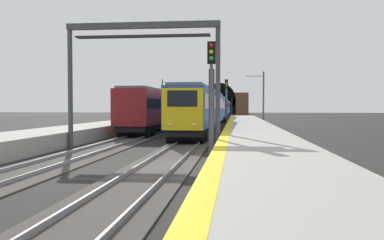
{
  "coord_description": "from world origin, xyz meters",
  "views": [
    {
      "loc": [
        -16.48,
        -3.05,
        2.46
      ],
      "look_at": [
        13.73,
        0.18,
        1.48
      ],
      "focal_mm": 38.38,
      "sensor_mm": 36.0,
      "label": 1
    }
  ],
  "objects_px": {
    "railway_signal_near": "(211,88)",
    "catenary_mast_near": "(263,98)",
    "train_main_approaching": "(217,108)",
    "train_adjacent_platform": "(182,108)",
    "railway_signal_mid": "(226,98)",
    "catenary_mast_far": "(163,99)",
    "railway_signal_far": "(232,105)",
    "overhead_signal_gantry": "(142,53)"
  },
  "relations": [
    {
      "from": "catenary_mast_near",
      "to": "catenary_mast_far",
      "type": "bearing_deg",
      "value": 34.47
    },
    {
      "from": "overhead_signal_gantry",
      "to": "railway_signal_mid",
      "type": "bearing_deg",
      "value": -8.97
    },
    {
      "from": "railway_signal_far",
      "to": "catenary_mast_near",
      "type": "height_order",
      "value": "catenary_mast_near"
    },
    {
      "from": "train_main_approaching",
      "to": "railway_signal_near",
      "type": "relative_size",
      "value": 14.9
    },
    {
      "from": "catenary_mast_far",
      "to": "railway_signal_far",
      "type": "bearing_deg",
      "value": -17.53
    },
    {
      "from": "railway_signal_mid",
      "to": "railway_signal_far",
      "type": "distance_m",
      "value": 70.88
    },
    {
      "from": "train_main_approaching",
      "to": "overhead_signal_gantry",
      "type": "xyz_separation_m",
      "value": [
        -42.81,
        2.35,
        3.25
      ]
    },
    {
      "from": "train_adjacent_platform",
      "to": "railway_signal_far",
      "type": "relative_size",
      "value": 11.55
    },
    {
      "from": "train_main_approaching",
      "to": "railway_signal_mid",
      "type": "relative_size",
      "value": 14.17
    },
    {
      "from": "railway_signal_mid",
      "to": "catenary_mast_near",
      "type": "distance_m",
      "value": 5.66
    },
    {
      "from": "catenary_mast_far",
      "to": "railway_signal_near",
      "type": "bearing_deg",
      "value": -167.65
    },
    {
      "from": "overhead_signal_gantry",
      "to": "railway_signal_far",
      "type": "bearing_deg",
      "value": -2.49
    },
    {
      "from": "train_main_approaching",
      "to": "railway_signal_mid",
      "type": "height_order",
      "value": "railway_signal_mid"
    },
    {
      "from": "railway_signal_mid",
      "to": "catenary_mast_far",
      "type": "distance_m",
      "value": 32.02
    },
    {
      "from": "railway_signal_mid",
      "to": "railway_signal_far",
      "type": "height_order",
      "value": "railway_signal_mid"
    },
    {
      "from": "catenary_mast_far",
      "to": "catenary_mast_near",
      "type": "bearing_deg",
      "value": -145.53
    },
    {
      "from": "overhead_signal_gantry",
      "to": "catenary_mast_far",
      "type": "height_order",
      "value": "catenary_mast_far"
    },
    {
      "from": "railway_signal_near",
      "to": "railway_signal_mid",
      "type": "xyz_separation_m",
      "value": [
        30.98,
        0.0,
        0.16
      ]
    },
    {
      "from": "train_main_approaching",
      "to": "overhead_signal_gantry",
      "type": "bearing_deg",
      "value": -1.61
    },
    {
      "from": "catenary_mast_near",
      "to": "railway_signal_mid",
      "type": "bearing_deg",
      "value": 124.62
    },
    {
      "from": "train_adjacent_platform",
      "to": "catenary_mast_far",
      "type": "height_order",
      "value": "catenary_mast_far"
    },
    {
      "from": "railway_signal_far",
      "to": "catenary_mast_far",
      "type": "height_order",
      "value": "catenary_mast_far"
    },
    {
      "from": "train_main_approaching",
      "to": "train_adjacent_platform",
      "type": "relative_size",
      "value": 1.44
    },
    {
      "from": "railway_signal_mid",
      "to": "catenary_mast_near",
      "type": "bearing_deg",
      "value": 124.62
    },
    {
      "from": "railway_signal_mid",
      "to": "overhead_signal_gantry",
      "type": "relative_size",
      "value": 0.64
    },
    {
      "from": "train_adjacent_platform",
      "to": "railway_signal_mid",
      "type": "xyz_separation_m",
      "value": [
        -8.6,
        -6.6,
        1.16
      ]
    },
    {
      "from": "train_adjacent_platform",
      "to": "railway_signal_near",
      "type": "height_order",
      "value": "railway_signal_near"
    },
    {
      "from": "train_main_approaching",
      "to": "catenary_mast_near",
      "type": "relative_size",
      "value": 11.76
    },
    {
      "from": "catenary_mast_far",
      "to": "train_main_approaching",
      "type": "bearing_deg",
      "value": -139.75
    },
    {
      "from": "railway_signal_near",
      "to": "catenary_mast_near",
      "type": "bearing_deg",
      "value": 172.24
    },
    {
      "from": "train_adjacent_platform",
      "to": "catenary_mast_near",
      "type": "height_order",
      "value": "catenary_mast_near"
    },
    {
      "from": "railway_signal_mid",
      "to": "catenary_mast_far",
      "type": "height_order",
      "value": "catenary_mast_far"
    },
    {
      "from": "overhead_signal_gantry",
      "to": "catenary_mast_near",
      "type": "height_order",
      "value": "overhead_signal_gantry"
    },
    {
      "from": "train_main_approaching",
      "to": "railway_signal_near",
      "type": "height_order",
      "value": "railway_signal_near"
    },
    {
      "from": "train_adjacent_platform",
      "to": "railway_signal_far",
      "type": "bearing_deg",
      "value": -4.33
    },
    {
      "from": "train_main_approaching",
      "to": "train_adjacent_platform",
      "type": "height_order",
      "value": "train_adjacent_platform"
    },
    {
      "from": "railway_signal_mid",
      "to": "overhead_signal_gantry",
      "type": "distance_m",
      "value": 27.35
    },
    {
      "from": "railway_signal_far",
      "to": "catenary_mast_far",
      "type": "bearing_deg",
      "value": -17.53
    },
    {
      "from": "railway_signal_mid",
      "to": "catenary_mast_far",
      "type": "relative_size",
      "value": 0.74
    },
    {
      "from": "railway_signal_mid",
      "to": "railway_signal_far",
      "type": "xyz_separation_m",
      "value": [
        70.87,
        0.0,
        -0.47
      ]
    },
    {
      "from": "railway_signal_near",
      "to": "railway_signal_far",
      "type": "xyz_separation_m",
      "value": [
        101.85,
        0.0,
        -0.31
      ]
    },
    {
      "from": "train_main_approaching",
      "to": "railway_signal_far",
      "type": "distance_m",
      "value": 55.04
    }
  ]
}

